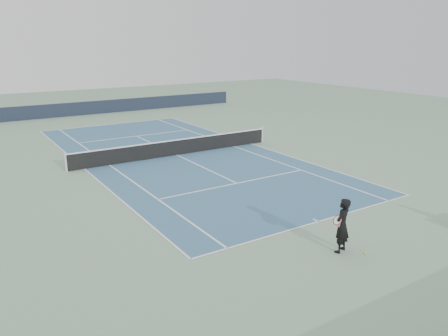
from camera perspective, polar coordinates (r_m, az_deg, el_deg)
ground at (r=26.25m, az=-6.19°, el=1.68°), size 80.00×80.00×0.00m
court_surface at (r=26.25m, az=-6.19°, el=1.69°), size 10.97×23.77×0.01m
tennis_net at (r=26.13m, az=-6.22°, el=2.75°), size 12.90×0.10×1.07m
windscreen_far at (r=42.63m, az=-17.15°, el=7.51°), size 30.00×0.25×1.20m
tennis_player at (r=14.54m, az=15.15°, el=-7.25°), size 0.86×0.69×1.82m
tennis_ball at (r=14.95m, az=17.93°, el=-10.52°), size 0.07×0.07×0.07m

